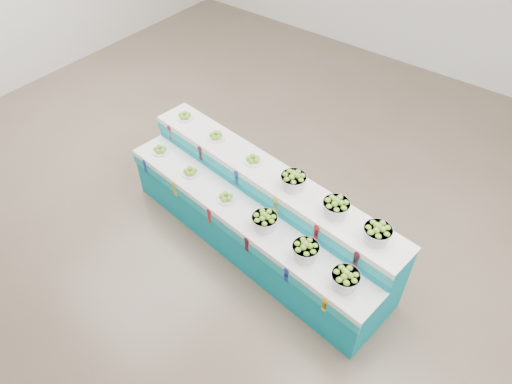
# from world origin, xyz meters

# --- Properties ---
(ground) EXTENTS (10.00, 10.00, 0.00)m
(ground) POSITION_xyz_m (0.00, 0.00, 0.00)
(ground) COLOR brown
(ground) RESTS_ON ground
(display_stand) EXTENTS (3.70, 1.35, 1.02)m
(display_stand) POSITION_xyz_m (0.60, -0.36, 0.51)
(display_stand) COLOR #0989A1
(display_stand) RESTS_ON ground
(plate_lower_left) EXTENTS (0.23, 0.23, 0.09)m
(plate_lower_left) POSITION_xyz_m (-0.92, -0.41, 0.76)
(plate_lower_left) COLOR white
(plate_lower_left) RESTS_ON display_stand
(plate_lower_mid) EXTENTS (0.23, 0.23, 0.09)m
(plate_lower_mid) POSITION_xyz_m (-0.32, -0.48, 0.76)
(plate_lower_mid) COLOR white
(plate_lower_mid) RESTS_ON display_stand
(plate_lower_right) EXTENTS (0.23, 0.23, 0.09)m
(plate_lower_right) POSITION_xyz_m (0.31, -0.56, 0.76)
(plate_lower_right) COLOR white
(plate_lower_right) RESTS_ON display_stand
(basket_lower_left) EXTENTS (0.31, 0.31, 0.21)m
(basket_lower_left) POSITION_xyz_m (0.92, -0.63, 0.82)
(basket_lower_left) COLOR silver
(basket_lower_left) RESTS_ON display_stand
(basket_lower_mid) EXTENTS (0.31, 0.31, 0.21)m
(basket_lower_mid) POSITION_xyz_m (1.49, -0.70, 0.82)
(basket_lower_mid) COLOR silver
(basket_lower_mid) RESTS_ON display_stand
(basket_lower_right) EXTENTS (0.31, 0.31, 0.21)m
(basket_lower_right) POSITION_xyz_m (1.99, -0.75, 0.82)
(basket_lower_right) COLOR silver
(basket_lower_right) RESTS_ON display_stand
(plate_upper_left) EXTENTS (0.23, 0.23, 0.09)m
(plate_upper_left) POSITION_xyz_m (-0.87, 0.03, 1.06)
(plate_upper_left) COLOR white
(plate_upper_left) RESTS_ON display_stand
(plate_upper_mid) EXTENTS (0.23, 0.23, 0.09)m
(plate_upper_mid) POSITION_xyz_m (-0.27, -0.04, 1.06)
(plate_upper_mid) COLOR white
(plate_upper_mid) RESTS_ON display_stand
(plate_upper_right) EXTENTS (0.23, 0.23, 0.09)m
(plate_upper_right) POSITION_xyz_m (0.36, -0.11, 1.06)
(plate_upper_right) COLOR white
(plate_upper_right) RESTS_ON display_stand
(basket_upper_left) EXTENTS (0.31, 0.31, 0.21)m
(basket_upper_left) POSITION_xyz_m (0.97, -0.18, 1.12)
(basket_upper_left) COLOR silver
(basket_upper_left) RESTS_ON display_stand
(basket_upper_mid) EXTENTS (0.31, 0.31, 0.21)m
(basket_upper_mid) POSITION_xyz_m (1.55, -0.25, 1.12)
(basket_upper_mid) COLOR silver
(basket_upper_mid) RESTS_ON display_stand
(basket_upper_right) EXTENTS (0.31, 0.31, 0.21)m
(basket_upper_right) POSITION_xyz_m (2.04, -0.31, 1.12)
(basket_upper_right) COLOR silver
(basket_upper_right) RESTS_ON display_stand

